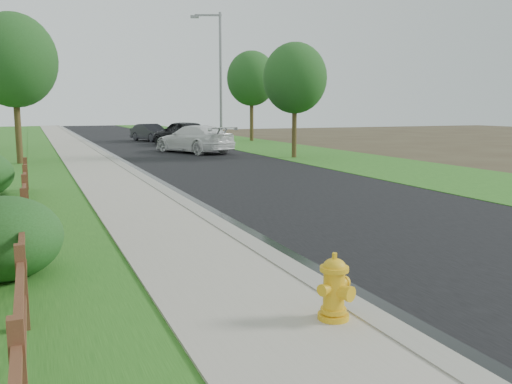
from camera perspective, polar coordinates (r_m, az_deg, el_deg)
name	(u,v)px	position (r m, az deg, el deg)	size (l,w,h in m)	color
road	(151,145)	(39.80, -11.00, 4.89)	(8.00, 90.00, 0.02)	black
curb	(90,146)	(39.17, -17.05, 4.68)	(0.40, 90.00, 0.12)	gray
wet_gutter	(96,146)	(39.20, -16.54, 4.65)	(0.50, 90.00, 0.00)	black
sidewalk	(70,146)	(39.06, -18.95, 4.56)	(2.20, 90.00, 0.10)	#9A9586
grass_strip	(40,147)	(38.99, -21.74, 4.38)	(1.60, 90.00, 0.06)	#205217
verge_far	(240,142)	(41.74, -1.66, 5.24)	(6.00, 90.00, 0.04)	#205217
ranch_fence	(24,224)	(10.50, -23.23, -3.11)	(0.12, 16.92, 1.10)	#462917
fire_hydrant	(334,289)	(6.76, 8.25, -10.06)	(0.55, 0.45, 0.83)	gold
white_suv	(194,139)	(32.32, -6.53, 5.57)	(2.27, 5.59, 1.62)	white
dark_car_mid	(182,133)	(38.54, -7.81, 6.17)	(2.07, 5.15, 1.76)	black
dark_car_far	(151,133)	(44.00, -11.03, 6.16)	(1.45, 4.15, 1.37)	black
streetlight	(218,72)	(37.36, -4.01, 12.52)	(1.97, 0.92, 8.91)	gray
shrub_c	(2,238)	(9.31, -25.14, -4.44)	(1.82, 1.82, 1.32)	#1E4418
tree_near_left	(14,61)	(28.06, -24.16, 12.51)	(3.95, 3.95, 7.00)	#3E2F19
tree_near_right	(295,78)	(28.96, 4.11, 11.86)	(3.35, 3.35, 6.04)	#3E2F19
tree_mid_right	(252,79)	(43.55, -0.47, 11.85)	(3.91, 3.91, 7.09)	#3E2F19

